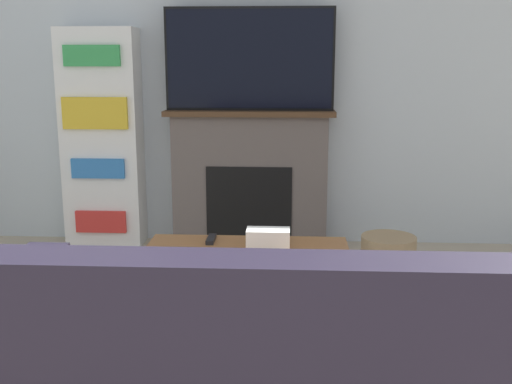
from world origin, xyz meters
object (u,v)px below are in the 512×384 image
at_px(tv, 249,59).
at_px(storage_basket, 388,251).
at_px(fireplace, 250,178).
at_px(coffee_table, 247,261).
at_px(bookshelf, 102,139).

relative_size(tv, storage_basket, 3.28).
height_order(fireplace, coffee_table, fireplace).
relative_size(bookshelf, storage_basket, 4.34).
bearing_deg(coffee_table, bookshelf, 127.68).
xyz_separation_m(bookshelf, storage_basket, (2.14, -0.44, -0.72)).
bearing_deg(coffee_table, storage_basket, 51.26).
height_order(fireplace, tv, tv).
bearing_deg(bookshelf, coffee_table, -52.32).
xyz_separation_m(fireplace, storage_basket, (1.00, -0.46, -0.42)).
distance_m(coffee_table, storage_basket, 1.49).
bearing_deg(fireplace, storage_basket, -24.85).
distance_m(fireplace, bookshelf, 1.17).
height_order(tv, bookshelf, tv).
distance_m(fireplace, storage_basket, 1.18).
bearing_deg(tv, coffee_table, -86.84).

